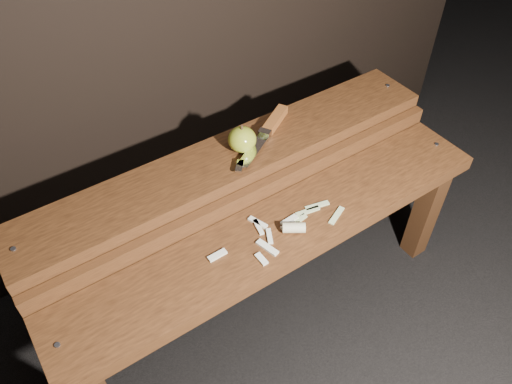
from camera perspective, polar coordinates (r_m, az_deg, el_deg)
ground at (r=1.60m, az=1.24°, el=-12.71°), size 60.00×60.00×0.00m
bench_front_tier at (r=1.28m, az=3.07°, el=-6.25°), size 1.20×0.20×0.42m
bench_rear_tier at (r=1.36m, az=-2.50°, el=1.56°), size 1.20×0.21×0.50m
apple at (r=1.29m, az=-1.61°, el=6.03°), size 0.07×0.07×0.08m
knife at (r=1.37m, az=1.56°, el=7.37°), size 0.26×0.17×0.03m
apple_scraps at (r=1.22m, az=3.46°, el=-4.18°), size 0.37×0.14×0.03m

